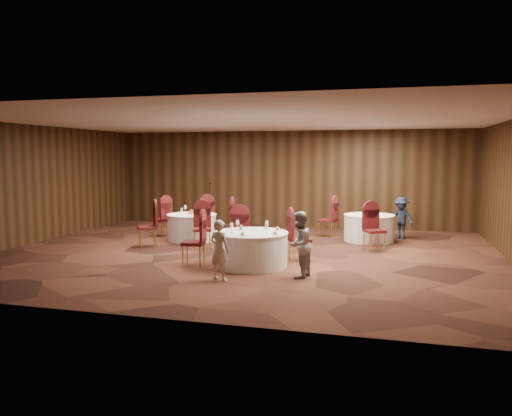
% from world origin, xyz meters
% --- Properties ---
extents(ground, '(12.00, 12.00, 0.00)m').
position_xyz_m(ground, '(0.00, 0.00, 0.00)').
color(ground, black).
rests_on(ground, ground).
extents(room_shell, '(12.00, 12.00, 12.00)m').
position_xyz_m(room_shell, '(0.00, 0.00, 1.96)').
color(room_shell, silver).
rests_on(room_shell, ground).
extents(table_main, '(1.60, 1.60, 0.74)m').
position_xyz_m(table_main, '(0.49, -1.29, 0.38)').
color(table_main, white).
rests_on(table_main, ground).
extents(table_left, '(1.38, 1.38, 0.74)m').
position_xyz_m(table_left, '(-2.00, 1.43, 0.38)').
color(table_left, white).
rests_on(table_left, ground).
extents(table_right, '(1.39, 1.39, 0.74)m').
position_xyz_m(table_right, '(2.81, 2.61, 0.38)').
color(table_right, white).
rests_on(table_right, ground).
extents(chairs_main, '(2.79, 2.02, 1.00)m').
position_xyz_m(chairs_main, '(0.19, -0.71, 0.50)').
color(chairs_main, '#470E15').
rests_on(chairs_main, ground).
extents(chairs_left, '(3.12, 3.11, 1.00)m').
position_xyz_m(chairs_left, '(-2.00, 1.43, 0.50)').
color(chairs_left, '#470E15').
rests_on(chairs_left, ground).
extents(chairs_right, '(2.06, 2.41, 1.00)m').
position_xyz_m(chairs_right, '(2.30, 2.17, 0.50)').
color(chairs_right, '#470E15').
rests_on(chairs_right, ground).
extents(tabletop_main, '(1.08, 1.10, 0.22)m').
position_xyz_m(tabletop_main, '(0.63, -1.40, 0.84)').
color(tabletop_main, silver).
rests_on(tabletop_main, table_main).
extents(tabletop_left, '(0.80, 0.82, 0.22)m').
position_xyz_m(tabletop_left, '(-2.00, 1.43, 0.82)').
color(tabletop_left, silver).
rests_on(tabletop_left, table_left).
extents(tabletop_right, '(0.08, 0.08, 0.22)m').
position_xyz_m(tabletop_right, '(3.00, 2.39, 0.90)').
color(tabletop_right, silver).
rests_on(tabletop_right, table_right).
extents(mic_stand, '(0.24, 0.24, 1.49)m').
position_xyz_m(mic_stand, '(-2.36, 3.88, 0.43)').
color(mic_stand, black).
rests_on(mic_stand, ground).
extents(woman_a, '(0.49, 0.40, 1.17)m').
position_xyz_m(woman_a, '(0.25, -2.62, 0.58)').
color(woman_a, silver).
rests_on(woman_a, ground).
extents(woman_b, '(0.61, 0.71, 1.30)m').
position_xyz_m(woman_b, '(1.67, -2.02, 0.65)').
color(woman_b, '#9F9EA2').
rests_on(woman_b, ground).
extents(man_c, '(0.89, 0.79, 1.19)m').
position_xyz_m(man_c, '(3.66, 3.27, 0.60)').
color(man_c, black).
rests_on(man_c, ground).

